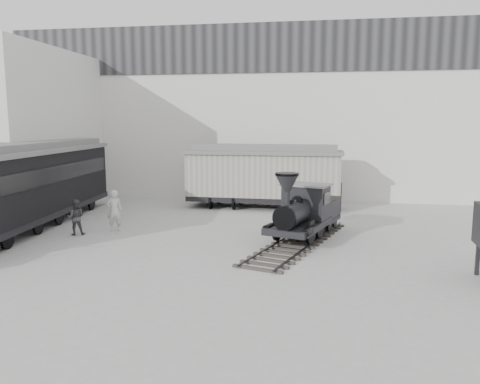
% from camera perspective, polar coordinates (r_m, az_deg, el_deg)
% --- Properties ---
extents(ground, '(90.00, 90.00, 0.00)m').
position_cam_1_polar(ground, '(16.78, -1.36, -8.59)').
color(ground, '#9E9E9B').
extents(north_wall, '(34.00, 2.51, 11.00)m').
position_cam_1_polar(north_wall, '(30.91, 3.60, 9.58)').
color(north_wall, silver).
rests_on(north_wall, ground).
extents(west_pavilion, '(7.00, 12.11, 9.00)m').
position_cam_1_polar(west_pavilion, '(31.06, -25.31, 6.84)').
color(west_pavilion, silver).
rests_on(west_pavilion, ground).
extents(locomotive, '(4.32, 8.54, 2.96)m').
position_cam_1_polar(locomotive, '(19.83, 7.74, -2.75)').
color(locomotive, '#302925').
rests_on(locomotive, ground).
extents(boxcar, '(9.11, 3.11, 3.70)m').
position_cam_1_polar(boxcar, '(27.16, 2.88, 2.11)').
color(boxcar, black).
rests_on(boxcar, ground).
extents(passenger_coach, '(3.98, 14.09, 3.72)m').
position_cam_1_polar(passenger_coach, '(24.19, -24.27, 0.89)').
color(passenger_coach, black).
rests_on(passenger_coach, ground).
extents(visitor_a, '(0.81, 0.68, 1.89)m').
position_cam_1_polar(visitor_a, '(22.16, -15.06, -2.18)').
color(visitor_a, silver).
rests_on(visitor_a, ground).
extents(visitor_b, '(0.93, 0.83, 1.58)m').
position_cam_1_polar(visitor_b, '(21.89, -19.41, -2.92)').
color(visitor_b, '#3C3C3D').
rests_on(visitor_b, ground).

